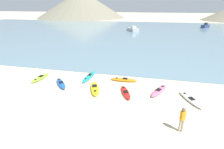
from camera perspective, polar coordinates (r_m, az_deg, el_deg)
The scene contains 14 objects.
ground_plane at distance 11.30m, azimuth -8.18°, elevation -19.08°, with size 400.00×400.00×0.00m, color beige.
bay_water at distance 53.46m, azimuth 9.67°, elevation 13.48°, with size 160.00×70.00×0.06m, color slate.
far_hill_left at distance 119.67m, azimuth -10.04°, elevation 21.68°, with size 54.98×54.98×16.20m, color gray.
kayak_on_sand_0 at distance 15.86m, azimuth 24.20°, elevation -7.40°, with size 1.80×2.92×0.33m.
kayak_on_sand_1 at distance 20.17m, azimuth -22.36°, elevation -0.99°, with size 0.82×2.74×0.31m.
kayak_on_sand_2 at distance 15.66m, azimuth 4.43°, elevation -5.83°, with size 1.54×2.73×0.30m.
kayak_on_sand_3 at distance 18.18m, azimuth 3.89°, elevation -1.72°, with size 2.77×0.76×0.33m.
kayak_on_sand_4 at distance 16.43m, azimuth 15.08°, elevation -5.11°, with size 1.83×2.93×0.33m.
kayak_on_sand_5 at distance 19.09m, azimuth -7.44°, elevation -0.66°, with size 0.80×3.37×0.34m.
kayak_on_sand_6 at distance 16.34m, azimuth -5.65°, elevation -4.49°, with size 1.80×3.10×0.38m.
kayak_on_sand_7 at distance 17.95m, azimuth -16.33°, elevation -2.81°, with size 2.28×2.53×0.38m.
person_near_foreground at distance 11.69m, azimuth 21.99°, elevation -13.10°, with size 0.34×0.28×1.70m.
moored_boat_1 at distance 71.45m, azimuth 28.17°, elevation 13.81°, with size 3.49×4.08×1.69m.
moored_boat_2 at distance 54.89m, azimuth 6.82°, elevation 14.44°, with size 4.02×4.46×1.57m.
Camera 1 is at (3.41, -7.90, 7.33)m, focal length 28.00 mm.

